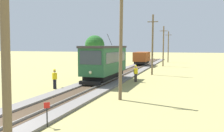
{
  "coord_description": "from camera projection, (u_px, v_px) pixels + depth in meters",
  "views": [
    {
      "loc": [
        8.49,
        -8.74,
        3.87
      ],
      "look_at": [
        -0.36,
        19.56,
        1.4
      ],
      "focal_mm": 39.77,
      "sensor_mm": 36.0,
      "label": 1
    }
  ],
  "objects": [
    {
      "name": "rail_right",
      "position": [
        3.0,
        128.0,
        10.92
      ],
      "size": [
        0.07,
        120.0,
        0.14
      ],
      "primitive_type": "cube",
      "color": "gray",
      "rests_on": "track_ballast"
    },
    {
      "name": "red_tram",
      "position": [
        105.0,
        61.0,
        26.11
      ],
      "size": [
        2.6,
        8.54,
        4.79
      ],
      "color": "#235633",
      "rests_on": "rail_right"
    },
    {
      "name": "freight_car",
      "position": [
        142.0,
        58.0,
        46.4
      ],
      "size": [
        2.4,
        5.2,
        2.31
      ],
      "color": "#93471E",
      "rests_on": "rail_right"
    },
    {
      "name": "utility_pole_foreground",
      "position": [
        6.0,
        51.0,
        6.55
      ],
      "size": [
        1.4,
        0.34,
        7.25
      ],
      "color": "brown",
      "rests_on": "ground"
    },
    {
      "name": "utility_pole_near_tram",
      "position": [
        121.0,
        41.0,
        17.51
      ],
      "size": [
        1.4,
        0.6,
        8.11
      ],
      "color": "brown",
      "rests_on": "ground"
    },
    {
      "name": "utility_pole_mid",
      "position": [
        152.0,
        44.0,
        32.46
      ],
      "size": [
        1.4,
        0.55,
        7.88
      ],
      "color": "brown",
      "rests_on": "ground"
    },
    {
      "name": "utility_pole_far",
      "position": [
        163.0,
        46.0,
        45.98
      ],
      "size": [
        1.4,
        0.54,
        7.43
      ],
      "color": "brown",
      "rests_on": "ground"
    },
    {
      "name": "utility_pole_distant",
      "position": [
        168.0,
        46.0,
        56.59
      ],
      "size": [
        1.4,
        0.36,
        7.09
      ],
      "color": "brown",
      "rests_on": "ground"
    },
    {
      "name": "trackside_signal_marker",
      "position": [
        47.0,
        113.0,
        11.75
      ],
      "size": [
        0.21,
        0.21,
        1.18
      ],
      "color": "black",
      "rests_on": "ground"
    },
    {
      "name": "track_worker",
      "position": [
        55.0,
        78.0,
        22.03
      ],
      "size": [
        0.43,
        0.45,
        1.78
      ],
      "rotation": [
        0.0,
        0.0,
        -0.68
      ],
      "color": "black",
      "rests_on": "ground"
    },
    {
      "name": "second_worker",
      "position": [
        136.0,
        73.0,
        26.32
      ],
      "size": [
        0.45,
        0.42,
        1.78
      ],
      "rotation": [
        0.0,
        0.0,
        -0.94
      ],
      "color": "#38332D",
      "rests_on": "ground"
    },
    {
      "name": "tree_left_near",
      "position": [
        95.0,
        45.0,
        51.27
      ],
      "size": [
        4.04,
        4.04,
        5.96
      ],
      "color": "#4C3823",
      "rests_on": "ground"
    }
  ]
}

